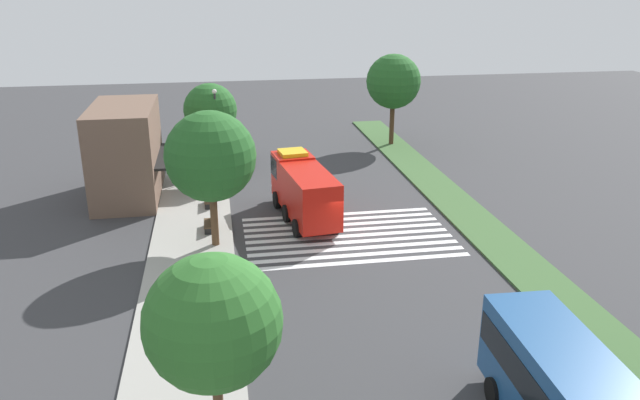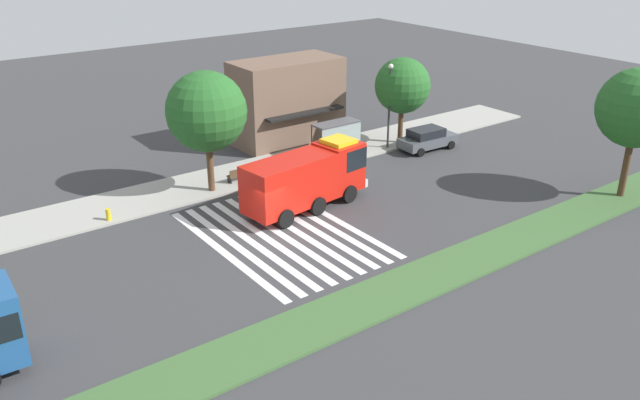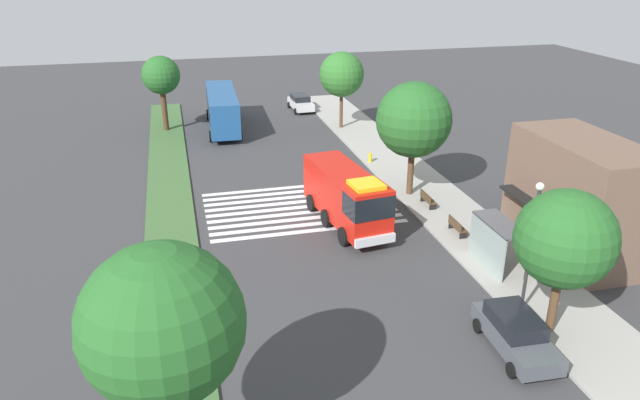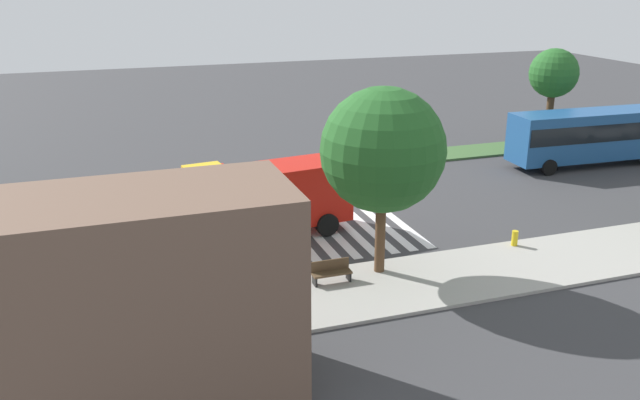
{
  "view_description": "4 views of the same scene",
  "coord_description": "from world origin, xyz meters",
  "px_view_note": "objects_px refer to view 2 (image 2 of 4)",
  "views": [
    {
      "loc": [
        -32.73,
        7.32,
        14.49
      ],
      "look_at": [
        2.9,
        1.29,
        1.5
      ],
      "focal_mm": 35.04,
      "sensor_mm": 36.0,
      "label": 1
    },
    {
      "loc": [
        -17.12,
        -27.51,
        16.27
      ],
      "look_at": [
        3.22,
        0.06,
        1.37
      ],
      "focal_mm": 36.84,
      "sensor_mm": 36.0,
      "label": 2
    },
    {
      "loc": [
        35.17,
        -7.33,
        15.47
      ],
      "look_at": [
        2.19,
        0.95,
        1.11
      ],
      "focal_mm": 33.18,
      "sensor_mm": 36.0,
      "label": 3
    },
    {
      "loc": [
        10.85,
        30.89,
        11.92
      ],
      "look_at": [
        0.61,
        1.11,
        1.13
      ],
      "focal_mm": 37.55,
      "sensor_mm": 36.0,
      "label": 4
    }
  ],
  "objects_px": {
    "bench_near_shelter": "(293,161)",
    "bench_west_of_shelter": "(239,174)",
    "bus_stop_shelter": "(339,133)",
    "median_tree_west": "(637,108)",
    "parked_car_mid": "(427,139)",
    "street_lamp": "(390,99)",
    "fire_truck": "(309,176)",
    "sidewalk_tree_east": "(402,86)",
    "fire_hydrant": "(108,214)",
    "sidewalk_tree_west": "(206,112)"
  },
  "relations": [
    {
      "from": "fire_truck",
      "to": "bench_west_of_shelter",
      "type": "distance_m",
      "value": 6.22
    },
    {
      "from": "bus_stop_shelter",
      "to": "sidewalk_tree_east",
      "type": "distance_m",
      "value": 6.37
    },
    {
      "from": "parked_car_mid",
      "to": "median_tree_west",
      "type": "xyz_separation_m",
      "value": [
        3.22,
        -13.79,
        4.89
      ]
    },
    {
      "from": "bench_near_shelter",
      "to": "fire_hydrant",
      "type": "xyz_separation_m",
      "value": [
        -13.4,
        -0.84,
        -0.1
      ]
    },
    {
      "from": "bus_stop_shelter",
      "to": "street_lamp",
      "type": "relative_size",
      "value": 0.55
    },
    {
      "from": "bench_near_shelter",
      "to": "bench_west_of_shelter",
      "type": "height_order",
      "value": "same"
    },
    {
      "from": "street_lamp",
      "to": "median_tree_west",
      "type": "height_order",
      "value": "median_tree_west"
    },
    {
      "from": "fire_truck",
      "to": "sidewalk_tree_west",
      "type": "distance_m",
      "value": 7.44
    },
    {
      "from": "median_tree_west",
      "to": "fire_hydrant",
      "type": "bearing_deg",
      "value": 150.28
    },
    {
      "from": "sidewalk_tree_west",
      "to": "street_lamp",
      "type": "bearing_deg",
      "value": -1.56
    },
    {
      "from": "fire_truck",
      "to": "sidewalk_tree_east",
      "type": "bearing_deg",
      "value": 16.54
    },
    {
      "from": "bench_near_shelter",
      "to": "median_tree_west",
      "type": "bearing_deg",
      "value": -49.93
    },
    {
      "from": "parked_car_mid",
      "to": "street_lamp",
      "type": "height_order",
      "value": "street_lamp"
    },
    {
      "from": "parked_car_mid",
      "to": "median_tree_west",
      "type": "bearing_deg",
      "value": -74.02
    },
    {
      "from": "bus_stop_shelter",
      "to": "fire_hydrant",
      "type": "height_order",
      "value": "bus_stop_shelter"
    },
    {
      "from": "fire_truck",
      "to": "bus_stop_shelter",
      "type": "relative_size",
      "value": 2.43
    },
    {
      "from": "bench_west_of_shelter",
      "to": "median_tree_west",
      "type": "relative_size",
      "value": 0.2
    },
    {
      "from": "parked_car_mid",
      "to": "fire_hydrant",
      "type": "bearing_deg",
      "value": 178.79
    },
    {
      "from": "bus_stop_shelter",
      "to": "bench_west_of_shelter",
      "type": "xyz_separation_m",
      "value": [
        -8.26,
        0.02,
        -1.3
      ]
    },
    {
      "from": "bench_near_shelter",
      "to": "bench_west_of_shelter",
      "type": "distance_m",
      "value": 4.26
    },
    {
      "from": "parked_car_mid",
      "to": "bench_west_of_shelter",
      "type": "bearing_deg",
      "value": 173.12
    },
    {
      "from": "bus_stop_shelter",
      "to": "bench_near_shelter",
      "type": "xyz_separation_m",
      "value": [
        -4.0,
        0.02,
        -1.3
      ]
    },
    {
      "from": "fire_truck",
      "to": "fire_hydrant",
      "type": "bearing_deg",
      "value": 147.32
    },
    {
      "from": "bench_west_of_shelter",
      "to": "median_tree_west",
      "type": "height_order",
      "value": "median_tree_west"
    },
    {
      "from": "street_lamp",
      "to": "fire_truck",
      "type": "bearing_deg",
      "value": -154.84
    },
    {
      "from": "fire_truck",
      "to": "parked_car_mid",
      "type": "bearing_deg",
      "value": 6.85
    },
    {
      "from": "parked_car_mid",
      "to": "fire_hydrant",
      "type": "relative_size",
      "value": 6.71
    },
    {
      "from": "bus_stop_shelter",
      "to": "fire_hydrant",
      "type": "bearing_deg",
      "value": -177.32
    },
    {
      "from": "fire_truck",
      "to": "street_lamp",
      "type": "distance_m",
      "value": 12.23
    },
    {
      "from": "bench_west_of_shelter",
      "to": "median_tree_west",
      "type": "bearing_deg",
      "value": -42.22
    },
    {
      "from": "bus_stop_shelter",
      "to": "street_lamp",
      "type": "height_order",
      "value": "street_lamp"
    },
    {
      "from": "parked_car_mid",
      "to": "bus_stop_shelter",
      "type": "bearing_deg",
      "value": 161.78
    },
    {
      "from": "bus_stop_shelter",
      "to": "median_tree_west",
      "type": "bearing_deg",
      "value": -59.16
    },
    {
      "from": "sidewalk_tree_east",
      "to": "fire_hydrant",
      "type": "xyz_separation_m",
      "value": [
        -23.17,
        -0.5,
        -4.07
      ]
    },
    {
      "from": "street_lamp",
      "to": "median_tree_west",
      "type": "relative_size",
      "value": 0.79
    },
    {
      "from": "fire_truck",
      "to": "sidewalk_tree_west",
      "type": "bearing_deg",
      "value": 116.51
    },
    {
      "from": "sidewalk_tree_east",
      "to": "street_lamp",
      "type": "bearing_deg",
      "value": -166.13
    },
    {
      "from": "fire_truck",
      "to": "bench_near_shelter",
      "type": "height_order",
      "value": "fire_truck"
    },
    {
      "from": "parked_car_mid",
      "to": "sidewalk_tree_west",
      "type": "relative_size",
      "value": 0.61
    },
    {
      "from": "bench_near_shelter",
      "to": "bench_west_of_shelter",
      "type": "bearing_deg",
      "value": 180.0
    },
    {
      "from": "sidewalk_tree_west",
      "to": "bus_stop_shelter",
      "type": "bearing_deg",
      "value": 1.71
    },
    {
      "from": "median_tree_west",
      "to": "sidewalk_tree_west",
      "type": "bearing_deg",
      "value": 141.69
    },
    {
      "from": "bus_stop_shelter",
      "to": "bench_near_shelter",
      "type": "bearing_deg",
      "value": 179.67
    },
    {
      "from": "parked_car_mid",
      "to": "bench_near_shelter",
      "type": "xyz_separation_m",
      "value": [
        -10.51,
        2.53,
        -0.27
      ]
    },
    {
      "from": "sidewalk_tree_east",
      "to": "fire_truck",
      "type": "bearing_deg",
      "value": -156.2
    },
    {
      "from": "sidewalk_tree_east",
      "to": "bench_near_shelter",
      "type": "bearing_deg",
      "value": 178.03
    },
    {
      "from": "bench_west_of_shelter",
      "to": "sidewalk_tree_west",
      "type": "xyz_separation_m",
      "value": [
        -2.24,
        -0.34,
        4.71
      ]
    },
    {
      "from": "parked_car_mid",
      "to": "bench_west_of_shelter",
      "type": "height_order",
      "value": "parked_car_mid"
    },
    {
      "from": "street_lamp",
      "to": "median_tree_west",
      "type": "bearing_deg",
      "value": -70.3
    },
    {
      "from": "parked_car_mid",
      "to": "fire_hydrant",
      "type": "height_order",
      "value": "parked_car_mid"
    }
  ]
}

